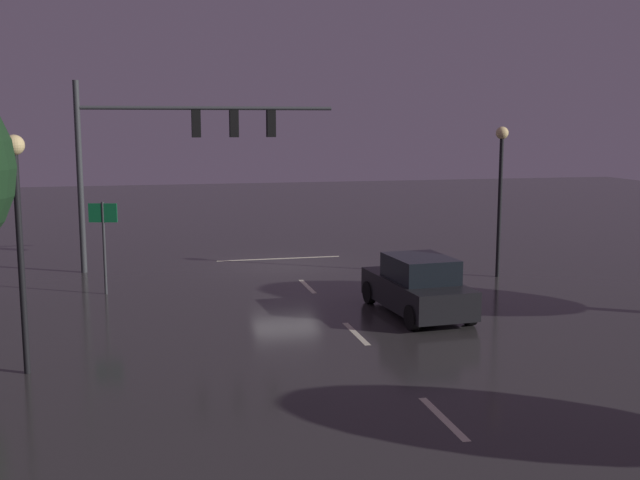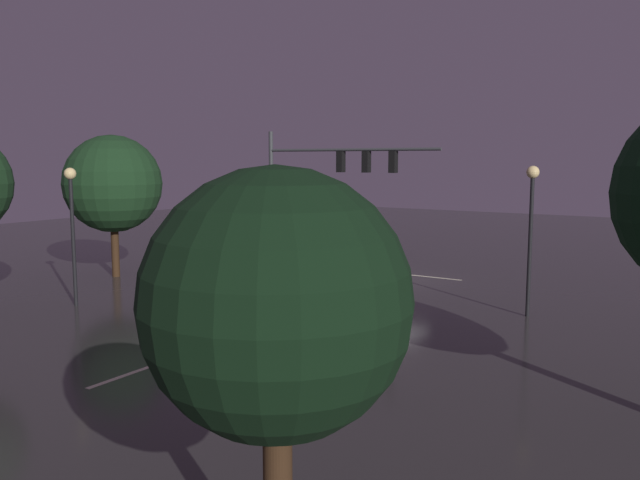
{
  "view_description": "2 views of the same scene",
  "coord_description": "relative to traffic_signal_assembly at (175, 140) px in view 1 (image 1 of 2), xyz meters",
  "views": [
    {
      "loc": [
        5.37,
        28.94,
        5.49
      ],
      "look_at": [
        -0.49,
        3.76,
        1.52
      ],
      "focal_mm": 43.68,
      "sensor_mm": 36.0,
      "label": 1
    },
    {
      "loc": [
        -13.03,
        26.9,
        5.54
      ],
      "look_at": [
        0.86,
        5.33,
        2.34
      ],
      "focal_mm": 36.79,
      "sensor_mm": 36.0,
      "label": 2
    }
  ],
  "objects": [
    {
      "name": "route_sign",
      "position": [
        2.48,
        3.94,
        -2.67
      ],
      "size": [
        0.89,
        0.27,
        2.97
      ],
      "color": "#383A3D",
      "rests_on": "ground_plane"
    },
    {
      "name": "lane_dash_far",
      "position": [
        -4.05,
        4.27,
        -4.8
      ],
      "size": [
        0.16,
        2.2,
        0.01
      ],
      "primitive_type": "cube",
      "rotation": [
        0.0,
        0.0,
        1.57
      ],
      "color": "beige",
      "rests_on": "ground_plane"
    },
    {
      "name": "lane_dash_near",
      "position": [
        -4.05,
        16.27,
        -4.8
      ],
      "size": [
        0.16,
        2.2,
        0.01
      ],
      "primitive_type": "cube",
      "rotation": [
        0.0,
        0.0,
        1.57
      ],
      "color": "beige",
      "rests_on": "ground_plane"
    },
    {
      "name": "street_lamp_left_kerb",
      "position": [
        -10.99,
        4.17,
        -1.12
      ],
      "size": [
        0.44,
        0.44,
        5.3
      ],
      "color": "black",
      "rests_on": "ground_plane"
    },
    {
      "name": "ground_plane",
      "position": [
        -4.05,
        0.27,
        -4.81
      ],
      "size": [
        80.0,
        80.0,
        0.0
      ],
      "primitive_type": "plane",
      "color": "#2D2B2B"
    },
    {
      "name": "car_approaching",
      "position": [
        -6.33,
        8.65,
        -4.01
      ],
      "size": [
        2.17,
        4.47,
        1.7
      ],
      "color": "black",
      "rests_on": "ground_plane"
    },
    {
      "name": "stop_bar",
      "position": [
        -4.05,
        -1.19,
        -4.8
      ],
      "size": [
        5.0,
        0.16,
        0.01
      ],
      "primitive_type": "cube",
      "color": "beige",
      "rests_on": "ground_plane"
    },
    {
      "name": "street_lamp_right_kerb",
      "position": [
        3.87,
        11.73,
        -1.18
      ],
      "size": [
        0.44,
        0.44,
        5.21
      ],
      "color": "black",
      "rests_on": "ground_plane"
    },
    {
      "name": "lane_dash_mid",
      "position": [
        -4.05,
        10.27,
        -4.8
      ],
      "size": [
        0.16,
        2.2,
        0.01
      ],
      "primitive_type": "cube",
      "rotation": [
        0.0,
        0.0,
        1.57
      ],
      "color": "beige",
      "rests_on": "ground_plane"
    },
    {
      "name": "traffic_signal_assembly",
      "position": [
        0.0,
        0.0,
        0.0
      ],
      "size": [
        9.42,
        0.47,
        6.92
      ],
      "color": "#383A3D",
      "rests_on": "ground_plane"
    }
  ]
}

